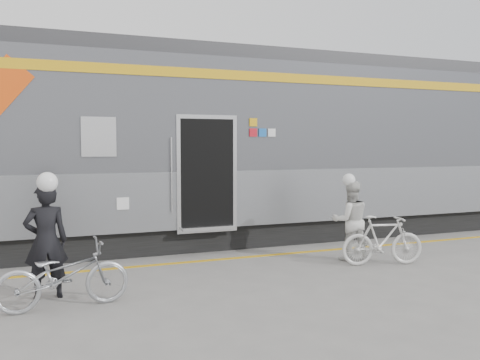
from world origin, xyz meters
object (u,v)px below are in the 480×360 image
man (46,241)px  bicycle_right (382,240)px  bicycle_left (64,275)px  woman (350,221)px

man → bicycle_right: (5.50, -0.08, -0.35)m
bicycle_right → man: bearing=102.9°
man → bicycle_left: man is taller
man → bicycle_right: man is taller
bicycle_left → man: bearing=15.0°
bicycle_left → woman: woman is taller
woman → bicycle_right: size_ratio=0.99×
bicycle_left → bicycle_right: (5.30, 0.47, 0.00)m
man → bicycle_left: size_ratio=0.95×
man → woman: man is taller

